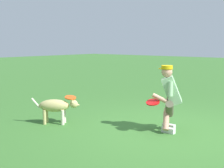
{
  "coord_description": "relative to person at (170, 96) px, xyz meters",
  "views": [
    {
      "loc": [
        -2.85,
        5.08,
        1.73
      ],
      "look_at": [
        1.0,
        0.44,
        0.9
      ],
      "focal_mm": 48.27,
      "sensor_mm": 36.0,
      "label": 1
    }
  ],
  "objects": [
    {
      "name": "dog",
      "position": [
        2.12,
        1.07,
        -0.32
      ],
      "size": [
        0.91,
        0.68,
        0.56
      ],
      "rotation": [
        0.0,
        0.0,
        3.76
      ],
      "color": "tan",
      "rests_on": "ground_plane"
    },
    {
      "name": "ground_plane",
      "position": [
        0.03,
        0.08,
        -0.7
      ],
      "size": [
        60.0,
        60.0,
        0.0
      ],
      "primitive_type": "plane",
      "color": "#39702E"
    },
    {
      "name": "person",
      "position": [
        0.0,
        0.0,
        0.0
      ],
      "size": [
        0.52,
        0.7,
        1.29
      ],
      "rotation": [
        0.0,
        0.0,
        0.48
      ],
      "color": "silver",
      "rests_on": "ground_plane"
    },
    {
      "name": "frisbee_held",
      "position": [
        0.16,
        0.35,
        -0.09
      ],
      "size": [
        0.36,
        0.34,
        0.13
      ],
      "primitive_type": "cylinder",
      "rotation": [
        0.22,
        -0.23,
        4.12
      ],
      "color": "red",
      "rests_on": "person"
    },
    {
      "name": "frisbee_flying",
      "position": [
        1.92,
        0.85,
        -0.13
      ],
      "size": [
        0.34,
        0.34,
        0.09
      ],
      "primitive_type": "cylinder",
      "rotation": [
        -0.16,
        -0.12,
        0.61
      ],
      "color": "#F15418"
    }
  ]
}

